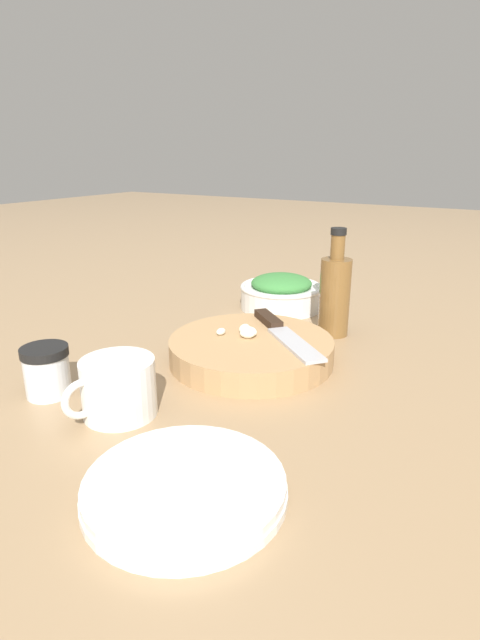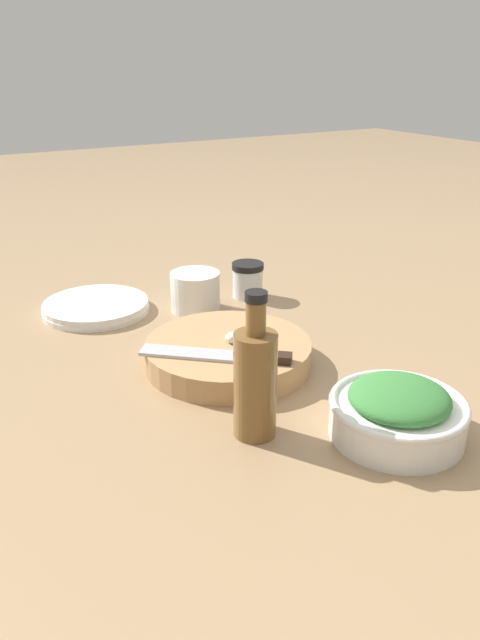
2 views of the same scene
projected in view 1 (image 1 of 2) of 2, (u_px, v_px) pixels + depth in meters
ground_plane at (225, 355)px, 0.82m from camera, size 5.00×5.00×0.00m
cutting_board at (251, 350)px, 0.79m from camera, size 0.26×0.26×0.04m
chef_knife at (281, 331)px, 0.80m from camera, size 0.17×0.19×0.01m
garlic_cloves at (245, 332)px, 0.79m from camera, size 0.05×0.06×0.02m
herb_bowl at (281, 292)px, 1.05m from camera, size 0.17×0.17×0.07m
spice_jar at (47, 371)px, 0.67m from camera, size 0.06×0.06×0.07m
coffee_mug at (118, 388)px, 0.62m from camera, size 0.12×0.09×0.07m
plate_stack at (185, 487)px, 0.48m from camera, size 0.20×0.20×0.02m
oil_bottle at (335, 293)px, 0.89m from camera, size 0.05×0.05×0.19m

